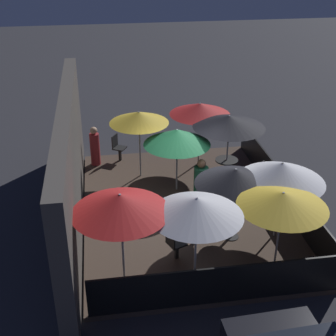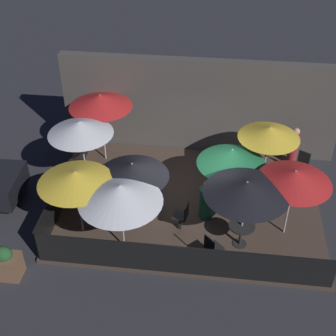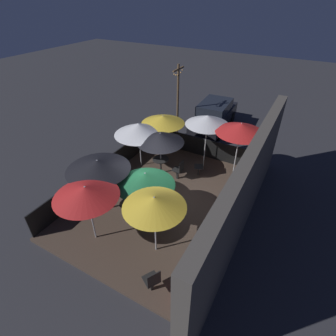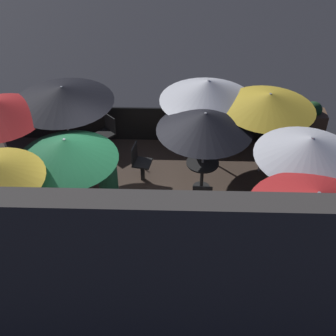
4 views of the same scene
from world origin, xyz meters
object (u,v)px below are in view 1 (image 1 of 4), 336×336
patio_umbrella_2 (282,172)px  patio_chair_4 (257,174)px  patio_umbrella_0 (236,177)px  patio_chair_2 (197,223)px  patio_umbrella_7 (120,203)px  patio_chair_1 (174,243)px  patio_umbrella_1 (229,122)px  patron_1 (201,181)px  patio_chair_3 (228,192)px  patio_umbrella_4 (177,137)px  patio_umbrella_6 (139,117)px  patio_umbrella_5 (283,200)px  patio_umbrella_3 (200,109)px  dining_table_1 (226,164)px  patio_umbrella_8 (197,207)px  patio_chair_0 (118,147)px  dining_table_0 (232,218)px  patron_0 (95,147)px

patio_umbrella_2 → patio_chair_4: 2.80m
patio_umbrella_0 → patio_chair_2: (0.03, 0.93, -1.30)m
patio_umbrella_7 → patio_chair_1: bearing=-55.4°
patio_umbrella_1 → patron_1: bearing=133.8°
patio_chair_3 → patio_umbrella_4: bearing=-124.2°
patio_umbrella_0 → patio_umbrella_6: 4.28m
patio_umbrella_2 → patio_umbrella_4: (2.79, 2.14, -0.12)m
patio_chair_2 → patio_umbrella_5: bearing=-39.9°
patio_chair_1 → patio_chair_4: 4.29m
patio_umbrella_3 → patio_umbrella_4: size_ratio=1.09×
patio_umbrella_2 → patio_chair_1: 3.17m
dining_table_1 → patron_1: size_ratio=0.56×
patio_umbrella_3 → patio_chair_1: (-5.01, 1.67, -1.51)m
patio_umbrella_2 → patio_umbrella_4: bearing=37.5°
patio_chair_3 → patio_chair_1: bearing=-31.4°
patio_umbrella_2 → patio_umbrella_8: bearing=124.2°
patio_umbrella_0 → patio_chair_0: patio_umbrella_0 is taller
patio_umbrella_4 → patio_chair_3: bearing=-135.0°
patio_umbrella_3 → patio_chair_2: patio_umbrella_3 is taller
patio_umbrella_7 → patio_umbrella_2: bearing=-70.2°
patio_umbrella_5 → patio_chair_1: bearing=72.6°
dining_table_0 → patio_umbrella_5: bearing=-154.6°
patio_umbrella_2 → dining_table_0: bearing=85.1°
patio_chair_4 → patio_umbrella_1: bearing=0.0°
patio_umbrella_0 → patio_chair_1: bearing=112.6°
patio_umbrella_8 → dining_table_0: 2.77m
patio_umbrella_2 → patio_umbrella_4: patio_umbrella_2 is taller
dining_table_0 → patio_umbrella_4: bearing=20.4°
patio_umbrella_6 → patron_0: patio_umbrella_6 is taller
patio_umbrella_1 → patio_chair_4: patio_umbrella_1 is taller
patio_umbrella_7 → patio_chair_1: patio_umbrella_7 is taller
patio_chair_3 → patron_0: 5.04m
patio_umbrella_6 → patio_umbrella_0: bearing=-151.9°
dining_table_0 → patio_chair_1: bearing=112.6°
patio_chair_3 → patron_0: size_ratio=0.69×
patio_umbrella_2 → patio_umbrella_6: size_ratio=0.99×
patio_umbrella_3 → patio_chair_4: (-2.00, -1.39, -1.47)m
patio_umbrella_8 → patio_chair_1: 2.05m
patio_chair_0 → patron_1: (-2.97, -2.28, 0.06)m
patio_chair_2 → patio_umbrella_7: bearing=-139.1°
patio_umbrella_2 → patio_chair_0: 6.54m
dining_table_0 → patio_chair_0: (5.03, 2.66, -0.07)m
patio_umbrella_8 → patron_1: patio_umbrella_8 is taller
patio_umbrella_7 → patron_0: (6.38, 0.54, -1.62)m
patio_umbrella_0 → patio_umbrella_8: bearing=142.9°
patio_chair_0 → patio_umbrella_6: bearing=-32.3°
patio_umbrella_6 → patio_chair_3: size_ratio=2.34×
patio_umbrella_6 → patio_chair_1: patio_umbrella_6 is taller
patio_umbrella_1 → patio_umbrella_0: bearing=167.7°
patio_umbrella_4 → patio_chair_0: size_ratio=2.17×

